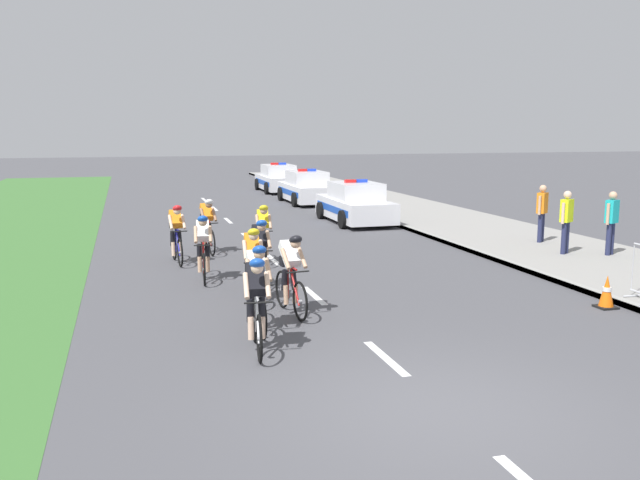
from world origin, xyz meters
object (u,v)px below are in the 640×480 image
Objects in this scene: spectator_closest at (566,218)px; cyclist_fourth at (253,264)px; cyclist_third at (291,273)px; cyclist_ninth at (207,225)px; police_car_nearest at (355,204)px; spectator_middle at (612,219)px; cyclist_fifth at (260,252)px; police_car_third at (278,179)px; cyclist_seventh at (176,233)px; cyclist_sixth at (203,247)px; spectator_back at (542,209)px; cyclist_eighth at (263,233)px; traffic_cone_near at (607,292)px; cyclist_second at (257,286)px; police_car_second at (307,188)px; cyclist_lead at (256,302)px.

cyclist_fourth is at bearing -165.23° from spectator_closest.
cyclist_ninth is at bearing 96.22° from cyclist_third.
cyclist_fourth is 0.39× the size of police_car_nearest.
spectator_middle is (9.84, 1.85, 0.30)m from cyclist_fourth.
police_car_third is (5.33, 22.14, -0.11)m from cyclist_fifth.
cyclist_seventh is 11.29m from spectator_middle.
cyclist_fifth is 1.52m from cyclist_sixth.
spectator_back is at bearing -1.58° from cyclist_seventh.
cyclist_seventh is 1.03× the size of spectator_middle.
cyclist_eighth reaches higher than traffic_cone_near.
spectator_middle is at bearing -24.83° from spectator_closest.
police_car_nearest reaches higher than cyclist_ninth.
cyclist_fourth is 11.86m from police_car_nearest.
cyclist_fourth and cyclist_eighth have the same top height.
spectator_back reaches higher than traffic_cone_near.
cyclist_second is at bearing -103.35° from police_car_third.
cyclist_eighth is at bearing 77.69° from cyclist_second.
spectator_closest is (9.03, -3.35, 0.30)m from cyclist_ninth.
police_car_third is 21.85m from spectator_middle.
spectator_closest is (9.09, 4.23, 0.30)m from cyclist_second.
cyclist_second is 25.90m from police_car_third.
cyclist_fourth is 3.99m from cyclist_eighth.
traffic_cone_near is at bearing -87.88° from police_car_second.
police_car_third is 25.59m from traffic_cone_near.
spectator_middle is (10.33, 4.83, 0.30)m from cyclist_lead.
spectator_back reaches higher than police_car_nearest.
spectator_middle is (9.32, 2.90, 0.30)m from cyclist_third.
cyclist_eighth is at bearing 77.28° from cyclist_fifth.
police_car_nearest is at bearing 60.02° from cyclist_fifth.
cyclist_ninth is at bearing 92.18° from cyclist_fourth.
cyclist_eighth is 1.03× the size of spectator_back.
cyclist_sixth is at bearing -135.87° from cyclist_eighth.
cyclist_lead is 2.68× the size of traffic_cone_near.
cyclist_ninth is (0.93, 1.24, 0.00)m from cyclist_seventh.
cyclist_fifth is 1.00× the size of cyclist_seventh.
police_car_nearest reaches higher than cyclist_second.
police_car_nearest is at bearing 51.88° from cyclist_sixth.
cyclist_third is 0.39× the size of police_car_second.
cyclist_lead is 1.00× the size of cyclist_seventh.
cyclist_eighth is 8.33m from spectator_back.
police_car_nearest is at bearing 54.15° from cyclist_eighth.
police_car_nearest reaches higher than traffic_cone_near.
police_car_third is (5.71, 23.30, -0.11)m from cyclist_fourth.
cyclist_fourth is at bearing -75.54° from cyclist_seventh.
cyclist_fifth is 0.39× the size of police_car_second.
police_car_third reaches higher than cyclist_sixth.
police_car_nearest and police_car_second have the same top height.
cyclist_lead is at bearing -143.98° from spectator_back.
police_car_third is at bearing 76.65° from cyclist_second.
spectator_back is (8.79, 5.19, 0.30)m from cyclist_third.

